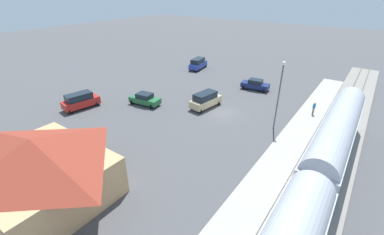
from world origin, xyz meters
The scene contains 11 objects.
ground_plane centered at (0.00, 0.00, 0.00)m, with size 200.00×200.00×0.00m, color #4C4C4F.
railway_track centered at (-14.00, 0.00, 0.09)m, with size 4.80×70.00×0.30m.
platform centered at (-10.00, 0.00, 0.15)m, with size 3.20×46.00×0.30m.
station_building centered at (4.00, 22.00, 2.84)m, with size 11.04×9.39×5.46m.
pedestrian_on_platform centered at (-10.24, -6.05, 1.28)m, with size 0.36×0.36×1.71m.
sedan_green centered at (10.52, 3.99, 0.88)m, with size 4.72×2.75×1.74m.
sedan_navy centered at (0.01, -11.08, 0.88)m, with size 4.67×2.63×1.74m.
suv_blue centered at (14.51, -15.51, 1.15)m, with size 2.66×5.13×2.22m.
suv_tan centered at (2.88, -0.33, 1.15)m, with size 2.66×5.14×2.22m.
suv_red centered at (17.00, 10.09, 1.15)m, with size 2.79×5.17×2.22m.
light_pole_near_platform centered at (-7.20, 0.06, 5.14)m, with size 0.44×0.44×8.23m.
Camera 1 is at (-15.12, 28.32, 15.45)m, focal length 24.35 mm.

